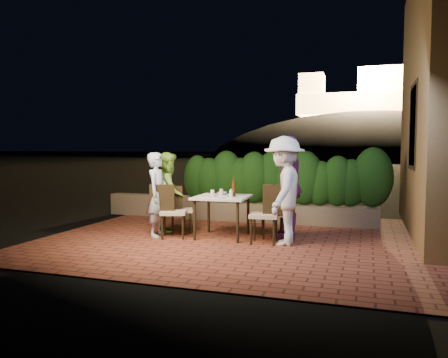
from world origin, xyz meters
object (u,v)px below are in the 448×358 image
at_px(chair_left_front, 173,211).
at_px(diner_white, 284,191).
at_px(dining_table, 222,217).
at_px(diner_green, 169,192).
at_px(diner_blue, 158,195).
at_px(diner_purple, 289,187).
at_px(beer_bottle, 234,187).
at_px(bowl, 222,193).
at_px(chair_left_back, 181,209).
at_px(chair_right_front, 264,214).
at_px(chair_right_back, 273,213).
at_px(parapet_lamp, 175,192).

distance_m(chair_left_front, diner_white, 2.03).
distance_m(dining_table, chair_left_front, 0.88).
height_order(chair_left_front, diner_green, diner_green).
height_order(dining_table, diner_blue, diner_blue).
bearing_deg(diner_green, diner_purple, -107.68).
relative_size(beer_bottle, diner_blue, 0.22).
relative_size(beer_bottle, bowl, 1.93).
distance_m(chair_left_front, chair_left_back, 0.50).
relative_size(chair_left_front, diner_white, 0.53).
bearing_deg(chair_left_front, beer_bottle, -1.26).
distance_m(chair_left_back, chair_right_front, 1.77).
distance_m(chair_right_front, diner_green, 2.05).
bearing_deg(diner_white, bowl, -111.59).
bearing_deg(diner_white, beer_bottle, -105.91).
bearing_deg(diner_white, dining_table, -100.87).
distance_m(beer_bottle, chair_left_front, 1.17).
bearing_deg(diner_green, bowl, -106.46).
height_order(chair_right_back, diner_white, diner_white).
height_order(chair_right_front, diner_green, diner_green).
bearing_deg(parapet_lamp, beer_bottle, -43.29).
bearing_deg(bowl, diner_blue, -152.19).
relative_size(bowl, diner_green, 0.11).
height_order(chair_left_front, diner_purple, diner_purple).
distance_m(diner_blue, diner_green, 0.51).
xyz_separation_m(chair_right_front, parapet_lamp, (-2.63, 2.17, 0.07)).
bearing_deg(chair_left_front, diner_green, 103.87).
distance_m(chair_left_front, chair_right_back, 1.78).
height_order(chair_right_back, diner_green, diner_green).
bearing_deg(bowl, diner_green, -177.34).
xyz_separation_m(chair_left_front, diner_purple, (1.99, 0.56, 0.43)).
bearing_deg(beer_bottle, dining_table, -166.15).
xyz_separation_m(chair_left_back, diner_blue, (-0.25, -0.50, 0.32)).
bearing_deg(diner_purple, diner_blue, -84.22).
bearing_deg(bowl, parapet_lamp, 135.78).
bearing_deg(chair_left_back, dining_table, -37.62).
height_order(chair_left_front, chair_right_front, chair_right_front).
xyz_separation_m(dining_table, parapet_lamp, (-1.81, 1.94, 0.20)).
height_order(chair_left_back, diner_white, diner_white).
relative_size(chair_left_back, chair_right_back, 1.00).
xyz_separation_m(diner_white, diner_purple, (0.00, 0.51, 0.01)).
xyz_separation_m(beer_bottle, bowl, (-0.30, 0.22, -0.15)).
bearing_deg(chair_right_back, diner_green, -15.26).
xyz_separation_m(chair_left_front, parapet_lamp, (-0.98, 2.22, 0.09)).
distance_m(chair_left_front, diner_green, 0.67).
bearing_deg(bowl, chair_right_front, -28.87).
relative_size(chair_left_back, diner_white, 0.49).
relative_size(chair_right_front, diner_blue, 0.65).
xyz_separation_m(dining_table, diner_green, (-1.16, 0.22, 0.39)).
bearing_deg(chair_left_front, chair_right_front, -17.24).
xyz_separation_m(bowl, parapet_lamp, (-1.71, 1.67, -0.20)).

